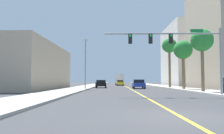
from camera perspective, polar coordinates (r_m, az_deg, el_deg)
ground at (r=50.69m, az=3.49°, el=-4.88°), size 192.00×192.00×0.00m
sidewalk_left at (r=50.96m, az=-5.82°, el=-4.77°), size 3.90×168.00×0.15m
sidewalk_right at (r=51.74m, az=12.65°, el=-4.69°), size 3.90×168.00×0.15m
lane_marking_center at (r=50.69m, az=3.49°, el=-4.87°), size 0.16×144.00×0.01m
building_left_near at (r=38.31m, az=-22.96°, el=-0.01°), size 12.75×21.34×6.81m
building_right_far at (r=63.38m, az=20.84°, el=2.67°), size 15.81×18.89×15.52m
traffic_signal_mast at (r=20.51m, az=16.50°, el=5.40°), size 10.12×0.36×5.70m
street_lamp at (r=33.73m, az=-6.69°, el=1.55°), size 0.56×0.28×7.28m
palm_near at (r=26.88m, az=21.63°, el=6.00°), size 2.45×2.45×6.80m
palm_mid at (r=33.78m, az=17.38°, el=3.94°), size 2.65×2.65×6.84m
palm_far at (r=40.99m, az=14.18°, el=4.91°), size 2.53×2.53×8.53m
car_blue at (r=37.51m, az=6.68°, el=-4.23°), size 2.00×4.48×1.47m
car_black at (r=41.18m, az=-2.76°, el=-4.20°), size 2.00×3.92×1.40m
car_yellow at (r=57.63m, az=2.06°, el=-3.97°), size 1.80×3.87×1.39m
delivery_truck at (r=65.75m, az=1.87°, el=-3.07°), size 2.44×7.79×3.17m
pedestrian at (r=23.58m, az=26.07°, el=-3.90°), size 0.38×0.38×1.66m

